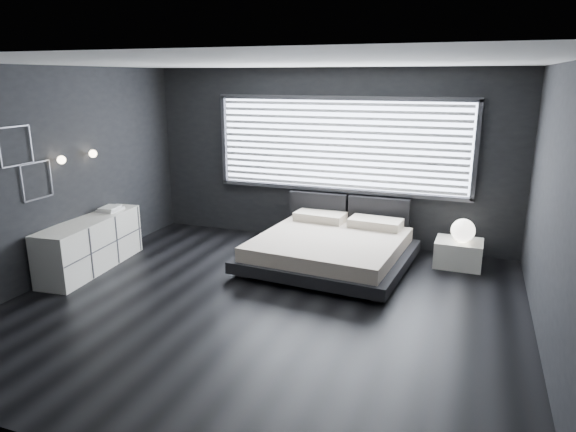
% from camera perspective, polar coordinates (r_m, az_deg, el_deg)
% --- Properties ---
extents(room, '(6.04, 6.00, 2.80)m').
position_cam_1_polar(room, '(5.80, -2.89, 2.70)').
color(room, black).
rests_on(room, ground).
extents(window, '(4.14, 0.09, 1.52)m').
position_cam_1_polar(window, '(8.23, 5.79, 7.84)').
color(window, white).
rests_on(window, ground).
extents(headboard, '(1.96, 0.16, 0.52)m').
position_cam_1_polar(headboard, '(8.33, 6.68, 0.61)').
color(headboard, black).
rests_on(headboard, ground).
extents(sconce_near, '(0.18, 0.11, 0.11)m').
position_cam_1_polar(sconce_near, '(7.40, -23.88, 5.72)').
color(sconce_near, silver).
rests_on(sconce_near, ground).
extents(sconce_far, '(0.18, 0.11, 0.11)m').
position_cam_1_polar(sconce_far, '(7.84, -20.87, 6.49)').
color(sconce_far, silver).
rests_on(sconce_far, ground).
extents(wall_art_upper, '(0.01, 0.48, 0.48)m').
position_cam_1_polar(wall_art_upper, '(7.02, -28.01, 6.87)').
color(wall_art_upper, '#47474C').
rests_on(wall_art_upper, ground).
extents(wall_art_lower, '(0.01, 0.48, 0.48)m').
position_cam_1_polar(wall_art_lower, '(7.26, -26.11, 3.54)').
color(wall_art_lower, '#47474C').
rests_on(wall_art_lower, ground).
extents(bed, '(2.38, 2.28, 0.57)m').
position_cam_1_polar(bed, '(7.44, 4.72, -3.58)').
color(bed, black).
rests_on(bed, ground).
extents(nightstand, '(0.67, 0.56, 0.38)m').
position_cam_1_polar(nightstand, '(7.83, 18.40, -3.95)').
color(nightstand, white).
rests_on(nightstand, ground).
extents(orb_lamp, '(0.33, 0.33, 0.33)m').
position_cam_1_polar(orb_lamp, '(7.69, 18.87, -1.53)').
color(orb_lamp, white).
rests_on(orb_lamp, nightstand).
extents(dresser, '(0.68, 1.86, 0.73)m').
position_cam_1_polar(dresser, '(7.79, -21.04, -2.93)').
color(dresser, white).
rests_on(dresser, ground).
extents(book_stack, '(0.28, 0.36, 0.07)m').
position_cam_1_polar(book_stack, '(8.05, -19.13, 0.77)').
color(book_stack, silver).
rests_on(book_stack, dresser).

